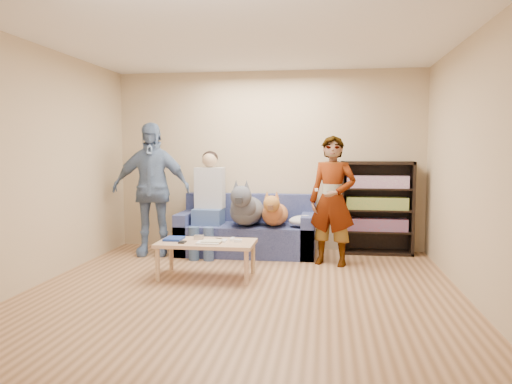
# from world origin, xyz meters

# --- Properties ---
(ground) EXTENTS (5.00, 5.00, 0.00)m
(ground) POSITION_xyz_m (0.00, 0.00, 0.00)
(ground) COLOR brown
(ground) RESTS_ON ground
(ceiling) EXTENTS (5.00, 5.00, 0.00)m
(ceiling) POSITION_xyz_m (0.00, 0.00, 2.60)
(ceiling) COLOR white
(ceiling) RESTS_ON ground
(wall_back) EXTENTS (4.50, 0.00, 4.50)m
(wall_back) POSITION_xyz_m (0.00, 2.50, 1.30)
(wall_back) COLOR tan
(wall_back) RESTS_ON ground
(wall_front) EXTENTS (4.50, 0.00, 4.50)m
(wall_front) POSITION_xyz_m (0.00, -2.50, 1.30)
(wall_front) COLOR tan
(wall_front) RESTS_ON ground
(wall_left) EXTENTS (0.00, 5.00, 5.00)m
(wall_left) POSITION_xyz_m (-2.25, 0.00, 1.30)
(wall_left) COLOR tan
(wall_left) RESTS_ON ground
(wall_right) EXTENTS (0.00, 5.00, 5.00)m
(wall_right) POSITION_xyz_m (2.25, 0.00, 1.30)
(wall_right) COLOR tan
(wall_right) RESTS_ON ground
(blanket) EXTENTS (0.44, 0.38, 0.15)m
(blanket) POSITION_xyz_m (0.57, 1.88, 0.51)
(blanket) COLOR #B5B4B9
(blanket) RESTS_ON sofa
(person_standing_right) EXTENTS (0.69, 0.56, 1.64)m
(person_standing_right) POSITION_xyz_m (0.93, 1.55, 0.82)
(person_standing_right) COLOR gray
(person_standing_right) RESTS_ON ground
(person_standing_left) EXTENTS (1.12, 0.56, 1.84)m
(person_standing_left) POSITION_xyz_m (-1.56, 1.82, 0.92)
(person_standing_left) COLOR #7190B6
(person_standing_left) RESTS_ON ground
(held_controller) EXTENTS (0.04, 0.11, 0.03)m
(held_controller) POSITION_xyz_m (0.73, 1.35, 0.97)
(held_controller) COLOR white
(held_controller) RESTS_ON person_standing_right
(notebook_blue) EXTENTS (0.20, 0.26, 0.03)m
(notebook_blue) POSITION_xyz_m (-0.90, 0.75, 0.43)
(notebook_blue) COLOR navy
(notebook_blue) RESTS_ON coffee_table
(papers) EXTENTS (0.26, 0.20, 0.02)m
(papers) POSITION_xyz_m (-0.45, 0.60, 0.43)
(papers) COLOR silver
(papers) RESTS_ON coffee_table
(magazine) EXTENTS (0.22, 0.17, 0.01)m
(magazine) POSITION_xyz_m (-0.42, 0.62, 0.44)
(magazine) COLOR beige
(magazine) RESTS_ON coffee_table
(camera_silver) EXTENTS (0.11, 0.06, 0.05)m
(camera_silver) POSITION_xyz_m (-0.62, 0.82, 0.45)
(camera_silver) COLOR #B6B7BB
(camera_silver) RESTS_ON coffee_table
(controller_a) EXTENTS (0.04, 0.13, 0.03)m
(controller_a) POSITION_xyz_m (-0.22, 0.80, 0.43)
(controller_a) COLOR white
(controller_a) RESTS_ON coffee_table
(controller_b) EXTENTS (0.09, 0.06, 0.03)m
(controller_b) POSITION_xyz_m (-0.14, 0.72, 0.43)
(controller_b) COLOR white
(controller_b) RESTS_ON coffee_table
(headphone_cup_a) EXTENTS (0.07, 0.07, 0.02)m
(headphone_cup_a) POSITION_xyz_m (-0.30, 0.68, 0.43)
(headphone_cup_a) COLOR white
(headphone_cup_a) RESTS_ON coffee_table
(headphone_cup_b) EXTENTS (0.07, 0.07, 0.02)m
(headphone_cup_b) POSITION_xyz_m (-0.30, 0.76, 0.43)
(headphone_cup_b) COLOR white
(headphone_cup_b) RESTS_ON coffee_table
(pen_orange) EXTENTS (0.13, 0.06, 0.01)m
(pen_orange) POSITION_xyz_m (-0.52, 0.54, 0.42)
(pen_orange) COLOR orange
(pen_orange) RESTS_ON coffee_table
(pen_black) EXTENTS (0.13, 0.08, 0.01)m
(pen_black) POSITION_xyz_m (-0.38, 0.88, 0.42)
(pen_black) COLOR black
(pen_black) RESTS_ON coffee_table
(wallet) EXTENTS (0.07, 0.12, 0.02)m
(wallet) POSITION_xyz_m (-0.75, 0.58, 0.43)
(wallet) COLOR black
(wallet) RESTS_ON coffee_table
(sofa) EXTENTS (1.90, 0.85, 0.82)m
(sofa) POSITION_xyz_m (-0.25, 2.10, 0.28)
(sofa) COLOR #515B93
(sofa) RESTS_ON ground
(person_seated) EXTENTS (0.40, 0.73, 1.47)m
(person_seated) POSITION_xyz_m (-0.78, 1.97, 0.77)
(person_seated) COLOR #405B8E
(person_seated) RESTS_ON sofa
(dog_gray) EXTENTS (0.45, 1.27, 0.66)m
(dog_gray) POSITION_xyz_m (-0.23, 1.87, 0.66)
(dog_gray) COLOR #4E5258
(dog_gray) RESTS_ON sofa
(dog_tan) EXTENTS (0.35, 1.14, 0.51)m
(dog_tan) POSITION_xyz_m (0.16, 1.89, 0.61)
(dog_tan) COLOR #C2783B
(dog_tan) RESTS_ON sofa
(coffee_table) EXTENTS (1.10, 0.60, 0.42)m
(coffee_table) POSITION_xyz_m (-0.50, 0.70, 0.37)
(coffee_table) COLOR tan
(coffee_table) RESTS_ON ground
(bookshelf) EXTENTS (1.00, 0.34, 1.30)m
(bookshelf) POSITION_xyz_m (1.55, 2.33, 0.68)
(bookshelf) COLOR black
(bookshelf) RESTS_ON ground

